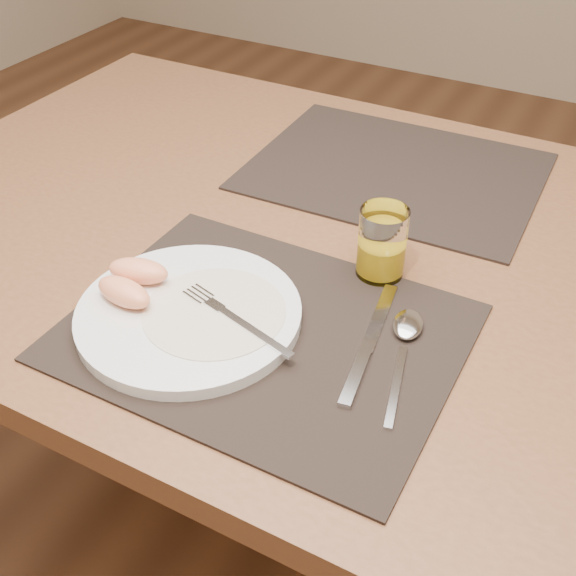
{
  "coord_description": "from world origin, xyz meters",
  "views": [
    {
      "loc": [
        0.35,
        -0.77,
        1.32
      ],
      "look_at": [
        0.01,
        -0.15,
        0.77
      ],
      "focal_mm": 45.0,
      "sensor_mm": 36.0,
      "label": 1
    }
  ],
  "objects_px": {
    "placemat_far": "(395,171)",
    "spoon": "(406,333)",
    "juice_glass": "(382,246)",
    "fork": "(228,315)",
    "placemat_near": "(264,332)",
    "plate": "(189,314)",
    "table": "(328,285)",
    "knife": "(366,351)"
  },
  "relations": [
    {
      "from": "placemat_near",
      "to": "knife",
      "type": "bearing_deg",
      "value": 10.38
    },
    {
      "from": "placemat_near",
      "to": "juice_glass",
      "type": "height_order",
      "value": "juice_glass"
    },
    {
      "from": "placemat_far",
      "to": "juice_glass",
      "type": "height_order",
      "value": "juice_glass"
    },
    {
      "from": "plate",
      "to": "juice_glass",
      "type": "bearing_deg",
      "value": 50.06
    },
    {
      "from": "juice_glass",
      "to": "knife",
      "type": "bearing_deg",
      "value": -73.06
    },
    {
      "from": "placemat_near",
      "to": "spoon",
      "type": "distance_m",
      "value": 0.17
    },
    {
      "from": "table",
      "to": "placemat_far",
      "type": "relative_size",
      "value": 3.11
    },
    {
      "from": "table",
      "to": "placemat_near",
      "type": "height_order",
      "value": "placemat_near"
    },
    {
      "from": "fork",
      "to": "spoon",
      "type": "distance_m",
      "value": 0.21
    },
    {
      "from": "plate",
      "to": "juice_glass",
      "type": "relative_size",
      "value": 2.86
    },
    {
      "from": "placemat_far",
      "to": "spoon",
      "type": "bearing_deg",
      "value": -66.52
    },
    {
      "from": "plate",
      "to": "spoon",
      "type": "distance_m",
      "value": 0.26
    },
    {
      "from": "placemat_near",
      "to": "spoon",
      "type": "height_order",
      "value": "spoon"
    },
    {
      "from": "juice_glass",
      "to": "table",
      "type": "bearing_deg",
      "value": 152.99
    },
    {
      "from": "plate",
      "to": "juice_glass",
      "type": "distance_m",
      "value": 0.26
    },
    {
      "from": "fork",
      "to": "placemat_far",
      "type": "bearing_deg",
      "value": 86.09
    },
    {
      "from": "placemat_near",
      "to": "knife",
      "type": "xyz_separation_m",
      "value": [
        0.12,
        0.02,
        0.0
      ]
    },
    {
      "from": "table",
      "to": "knife",
      "type": "height_order",
      "value": "knife"
    },
    {
      "from": "table",
      "to": "placemat_near",
      "type": "bearing_deg",
      "value": -85.02
    },
    {
      "from": "placemat_near",
      "to": "plate",
      "type": "relative_size",
      "value": 1.67
    },
    {
      "from": "spoon",
      "to": "fork",
      "type": "bearing_deg",
      "value": -156.64
    },
    {
      "from": "spoon",
      "to": "juice_glass",
      "type": "height_order",
      "value": "juice_glass"
    },
    {
      "from": "fork",
      "to": "spoon",
      "type": "height_order",
      "value": "fork"
    },
    {
      "from": "juice_glass",
      "to": "fork",
      "type": "bearing_deg",
      "value": -122.11
    },
    {
      "from": "knife",
      "to": "juice_glass",
      "type": "bearing_deg",
      "value": 106.94
    },
    {
      "from": "knife",
      "to": "spoon",
      "type": "distance_m",
      "value": 0.06
    },
    {
      "from": "knife",
      "to": "plate",
      "type": "bearing_deg",
      "value": -167.53
    },
    {
      "from": "juice_glass",
      "to": "plate",
      "type": "bearing_deg",
      "value": -129.94
    },
    {
      "from": "knife",
      "to": "juice_glass",
      "type": "distance_m",
      "value": 0.16
    },
    {
      "from": "table",
      "to": "placemat_far",
      "type": "xyz_separation_m",
      "value": [
        0.01,
        0.22,
        0.09
      ]
    },
    {
      "from": "placemat_near",
      "to": "spoon",
      "type": "bearing_deg",
      "value": 25.02
    },
    {
      "from": "table",
      "to": "knife",
      "type": "xyz_separation_m",
      "value": [
        0.14,
        -0.2,
        0.09
      ]
    },
    {
      "from": "placemat_far",
      "to": "spoon",
      "type": "distance_m",
      "value": 0.4
    },
    {
      "from": "fork",
      "to": "juice_glass",
      "type": "xyz_separation_m",
      "value": [
        0.12,
        0.18,
        0.02
      ]
    },
    {
      "from": "placemat_far",
      "to": "plate",
      "type": "bearing_deg",
      "value": -99.73
    },
    {
      "from": "fork",
      "to": "placemat_near",
      "type": "bearing_deg",
      "value": 16.84
    },
    {
      "from": "plate",
      "to": "fork",
      "type": "height_order",
      "value": "fork"
    },
    {
      "from": "plate",
      "to": "placemat_far",
      "type": "bearing_deg",
      "value": 80.27
    },
    {
      "from": "juice_glass",
      "to": "placemat_far",
      "type": "bearing_deg",
      "value": 107.55
    },
    {
      "from": "placemat_far",
      "to": "juice_glass",
      "type": "relative_size",
      "value": 4.77
    },
    {
      "from": "placemat_far",
      "to": "fork",
      "type": "xyz_separation_m",
      "value": [
        -0.03,
        -0.45,
        0.02
      ]
    },
    {
      "from": "spoon",
      "to": "juice_glass",
      "type": "bearing_deg",
      "value": 126.73
    }
  ]
}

